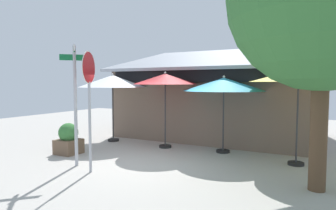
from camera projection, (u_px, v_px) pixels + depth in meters
ground_plane at (144, 166)px, 8.45m from camera, size 28.00×28.00×0.10m
cafe_building at (221, 100)px, 12.93m from camera, size 8.44×5.57×4.00m
street_sign_post at (75, 95)px, 8.13m from camera, size 0.62×0.61×3.29m
stop_sign at (89, 87)px, 7.51m from camera, size 0.31×0.78×3.09m
patio_umbrella_ivory_left at (113, 82)px, 11.60m from camera, size 2.64×2.64×2.66m
patio_umbrella_crimson_center at (165, 80)px, 10.42m from camera, size 2.28×2.28×2.68m
patio_umbrella_teal_right at (224, 85)px, 9.67m from camera, size 2.67×2.67×2.53m
patio_umbrella_mustard_far_right at (299, 76)px, 8.15m from camera, size 2.65×2.65×2.74m
sidewalk_planter at (69, 139)px, 9.63m from camera, size 0.70×0.70×1.00m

